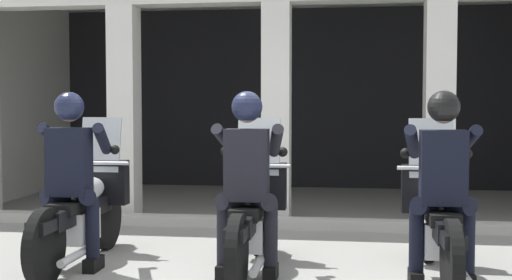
% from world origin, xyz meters
% --- Properties ---
extents(ground_plane, '(80.00, 80.00, 0.00)m').
position_xyz_m(ground_plane, '(0.00, 3.00, 0.00)').
color(ground_plane, gray).
extents(station_building, '(9.07, 4.13, 3.34)m').
position_xyz_m(station_building, '(-0.05, 4.73, 2.07)').
color(station_building, black).
rests_on(station_building, ground).
extents(kerb_strip, '(8.57, 0.24, 0.12)m').
position_xyz_m(kerb_strip, '(-0.05, 2.20, 0.06)').
color(kerb_strip, '#B7B5AD').
rests_on(kerb_strip, ground).
extents(motorcycle_left, '(0.62, 2.04, 1.35)m').
position_xyz_m(motorcycle_left, '(-1.59, 0.24, 0.50)').
color(motorcycle_left, black).
rests_on(motorcycle_left, ground).
extents(police_officer_left, '(0.63, 0.61, 1.58)m').
position_xyz_m(police_officer_left, '(-1.59, -0.04, 0.94)').
color(police_officer_left, black).
rests_on(police_officer_left, ground).
extents(motorcycle_center, '(0.62, 2.04, 1.35)m').
position_xyz_m(motorcycle_center, '(0.00, 0.16, 0.50)').
color(motorcycle_center, black).
rests_on(motorcycle_center, ground).
extents(police_officer_center, '(0.63, 0.61, 1.58)m').
position_xyz_m(police_officer_center, '(0.00, -0.12, 0.94)').
color(police_officer_center, black).
rests_on(police_officer_center, ground).
extents(motorcycle_right, '(0.62, 2.04, 1.35)m').
position_xyz_m(motorcycle_right, '(1.59, 0.14, 0.50)').
color(motorcycle_right, black).
rests_on(motorcycle_right, ground).
extents(police_officer_right, '(0.63, 0.61, 1.58)m').
position_xyz_m(police_officer_right, '(1.59, -0.14, 0.94)').
color(police_officer_right, black).
rests_on(police_officer_right, ground).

